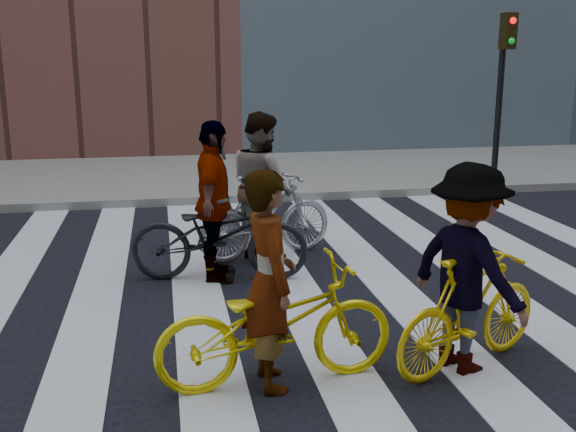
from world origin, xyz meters
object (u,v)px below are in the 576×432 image
object	(u,v)px
rider_left	(270,281)
bike_yellow_right	(470,311)
traffic_signal	(503,71)
rider_right	(468,269)
rider_rear	(214,202)
bike_yellow_left	(276,324)
rider_mid	(262,186)
bike_silver_mid	(266,216)
bike_dark_rear	(219,235)

from	to	relation	value
rider_left	bike_yellow_right	bearing A→B (deg)	-95.45
traffic_signal	rider_right	size ratio (longest dim) A/B	1.88
rider_left	rider_right	world-z (taller)	same
bike_yellow_right	rider_rear	distance (m)	3.33
bike_yellow_left	rider_mid	distance (m)	3.49
rider_left	rider_mid	distance (m)	3.47
traffic_signal	rider_mid	distance (m)	6.39
rider_left	rider_rear	bearing A→B (deg)	-0.24
bike_yellow_right	rider_mid	bearing A→B (deg)	-4.25
bike_yellow_left	rider_left	xyz separation A→B (m)	(-0.05, 0.00, 0.37)
traffic_signal	rider_mid	bearing A→B (deg)	-145.16
bike_yellow_right	rider_left	size ratio (longest dim) A/B	0.95
bike_silver_mid	rider_left	world-z (taller)	rider_left
rider_left	rider_rear	size ratio (longest dim) A/B	0.94
bike_silver_mid	rider_left	xyz separation A→B (m)	(-0.50, -3.44, 0.33)
bike_yellow_left	bike_yellow_right	size ratio (longest dim) A/B	1.16
bike_yellow_right	rider_mid	distance (m)	3.70
bike_yellow_left	rider_left	distance (m)	0.38
bike_yellow_right	rider_mid	size ratio (longest dim) A/B	0.88
bike_yellow_left	bike_silver_mid	bearing A→B (deg)	-12.52
bike_silver_mid	bike_dark_rear	size ratio (longest dim) A/B	0.90
bike_dark_rear	rider_right	distance (m)	3.27
traffic_signal	bike_yellow_left	xyz separation A→B (m)	(-5.53, -7.01, -1.77)
bike_yellow_right	rider_left	bearing A→B (deg)	65.34
bike_yellow_left	bike_dark_rear	distance (m)	2.68
bike_dark_rear	rider_right	size ratio (longest dim) A/B	1.17
bike_yellow_right	bike_dark_rear	size ratio (longest dim) A/B	0.81
bike_yellow_left	bike_yellow_right	distance (m)	1.66
bike_yellow_left	bike_dark_rear	size ratio (longest dim) A/B	0.94
traffic_signal	rider_mid	xyz separation A→B (m)	(-5.13, -3.57, -1.33)
traffic_signal	rider_rear	size ratio (longest dim) A/B	1.77
bike_yellow_right	rider_right	size ratio (longest dim) A/B	0.95
rider_left	bike_dark_rear	bearing A→B (deg)	-1.31
bike_yellow_left	traffic_signal	bearing A→B (deg)	-43.33
bike_silver_mid	bike_yellow_right	xyz separation A→B (m)	(1.21, -3.45, -0.05)
bike_yellow_right	rider_left	world-z (taller)	rider_left
bike_silver_mid	rider_left	distance (m)	3.49
bike_yellow_left	bike_dark_rear	xyz separation A→B (m)	(-0.22, 2.67, 0.03)
bike_yellow_left	rider_right	xyz separation A→B (m)	(1.61, -0.01, 0.37)
rider_right	bike_silver_mid	bearing A→B (deg)	-5.73
rider_mid	bike_yellow_left	bearing A→B (deg)	156.82
rider_mid	rider_rear	world-z (taller)	rider_mid
rider_left	rider_rear	xyz separation A→B (m)	(-0.22, 2.67, 0.06)
rider_left	bike_silver_mid	bearing A→B (deg)	-13.34
bike_silver_mid	rider_left	size ratio (longest dim) A/B	1.05
rider_mid	rider_right	xyz separation A→B (m)	(1.21, -3.45, -0.07)
traffic_signal	bike_dark_rear	world-z (taller)	traffic_signal
bike_yellow_right	rider_right	xyz separation A→B (m)	(-0.05, 0.00, 0.38)
rider_right	rider_rear	bearing A→B (deg)	10.77
bike_silver_mid	bike_yellow_left	bearing A→B (deg)	156.00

